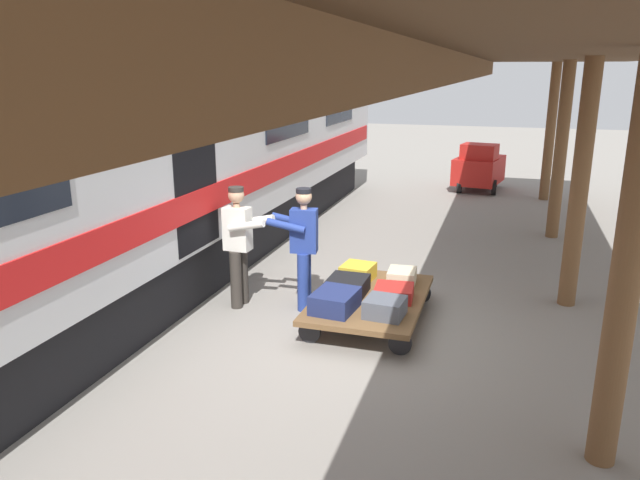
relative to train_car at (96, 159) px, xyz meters
name	(u,v)px	position (x,y,z in m)	size (l,w,h in m)	color
ground_plane	(367,335)	(-3.79, 0.00, -2.06)	(60.00, 60.00, 0.00)	gray
platform_canopy	(610,63)	(-6.20, 0.00, 1.23)	(3.20, 19.64, 3.56)	brown
train_car	(96,159)	(0.00, 0.00, 0.00)	(3.02, 19.76, 4.00)	silver
luggage_cart	(370,299)	(-3.72, -0.46, -1.76)	(1.39, 2.16, 0.35)	brown
suitcase_cream_canvas	(402,277)	(-4.03, -1.05, -1.61)	(0.37, 0.45, 0.21)	beige
suitcase_yellow_case	(358,272)	(-3.40, -1.05, -1.60)	(0.42, 0.45, 0.22)	gold
suitcase_red_plastic	(394,293)	(-4.03, -0.46, -1.63)	(0.49, 0.47, 0.17)	#AD231E
suitcase_black_hardshell	(347,286)	(-3.40, -0.46, -1.60)	(0.50, 0.58, 0.22)	black
suitcase_navy_fabric	(335,301)	(-3.40, 0.14, -1.59)	(0.49, 0.62, 0.24)	navy
suitcase_slate_roller	(385,307)	(-4.03, 0.14, -1.60)	(0.46, 0.44, 0.22)	#4C515B
porter_in_overalls	(303,244)	(-2.72, -0.64, -1.14)	(0.71, 0.50, 1.70)	navy
porter_by_door	(239,242)	(-1.85, -0.47, -1.14)	(0.68, 0.44, 1.70)	#332D28
baggage_tug	(479,168)	(-4.57, -10.18, -1.43)	(1.39, 1.87, 1.30)	#B21E19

